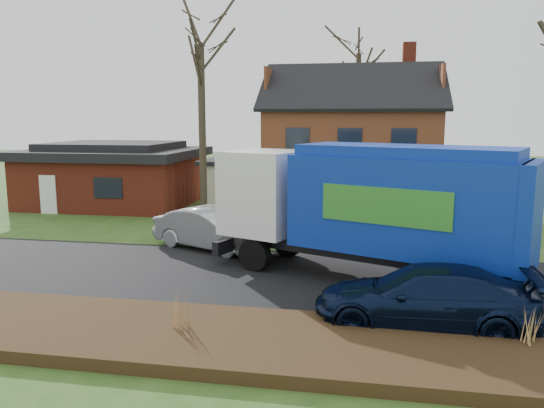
# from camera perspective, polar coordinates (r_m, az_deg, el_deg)

# --- Properties ---
(ground) EXTENTS (120.00, 120.00, 0.00)m
(ground) POSITION_cam_1_polar(r_m,az_deg,el_deg) (17.42, 0.13, -7.94)
(ground) COLOR #2B4F1A
(ground) RESTS_ON ground
(road) EXTENTS (80.00, 7.00, 0.02)m
(road) POSITION_cam_1_polar(r_m,az_deg,el_deg) (17.42, 0.13, -7.91)
(road) COLOR black
(road) RESTS_ON ground
(mulch_verge) EXTENTS (80.00, 3.50, 0.30)m
(mulch_verge) POSITION_cam_1_polar(r_m,az_deg,el_deg) (12.51, -4.32, -14.36)
(mulch_verge) COLOR black
(mulch_verge) RESTS_ON ground
(main_house) EXTENTS (12.95, 8.95, 9.26)m
(main_house) POSITION_cam_1_polar(r_m,az_deg,el_deg) (30.34, 7.64, 7.09)
(main_house) COLOR beige
(main_house) RESTS_ON ground
(ranch_house) EXTENTS (9.80, 8.20, 3.70)m
(ranch_house) POSITION_cam_1_polar(r_m,az_deg,el_deg) (33.13, -16.57, 3.12)
(ranch_house) COLOR maroon
(ranch_house) RESTS_ON ground
(garbage_truck) EXTENTS (10.38, 6.26, 4.33)m
(garbage_truck) POSITION_cam_1_polar(r_m,az_deg,el_deg) (16.95, 10.67, 0.09)
(garbage_truck) COLOR black
(garbage_truck) RESTS_ON ground
(silver_sedan) EXTENTS (5.18, 3.54, 1.62)m
(silver_sedan) POSITION_cam_1_polar(r_m,az_deg,el_deg) (21.09, -6.51, -2.67)
(silver_sedan) COLOR #96989D
(silver_sedan) RESTS_ON ground
(navy_wagon) EXTENTS (5.43, 2.30, 1.56)m
(navy_wagon) POSITION_cam_1_polar(r_m,az_deg,el_deg) (13.77, 16.06, -9.63)
(navy_wagon) COLOR black
(navy_wagon) RESTS_ON ground
(tree_front_west) EXTENTS (4.09, 4.09, 12.16)m
(tree_front_west) POSITION_cam_1_polar(r_m,az_deg,el_deg) (27.88, -7.76, 19.25)
(tree_front_west) COLOR #3A3022
(tree_front_west) RESTS_ON ground
(tree_back) EXTENTS (4.09, 4.09, 12.94)m
(tree_back) POSITION_cam_1_polar(r_m,az_deg,el_deg) (38.73, 9.38, 17.55)
(tree_back) COLOR #3B2D23
(tree_back) RESTS_ON ground
(grass_clump_mid) EXTENTS (0.30, 0.25, 0.84)m
(grass_clump_mid) POSITION_cam_1_polar(r_m,az_deg,el_deg) (12.79, -9.90, -11.16)
(grass_clump_mid) COLOR #AA794B
(grass_clump_mid) RESTS_ON mulch_verge
(grass_clump_east) EXTENTS (0.32, 0.27, 0.81)m
(grass_clump_east) POSITION_cam_1_polar(r_m,az_deg,el_deg) (13.03, 26.10, -11.69)
(grass_clump_east) COLOR tan
(grass_clump_east) RESTS_ON mulch_verge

